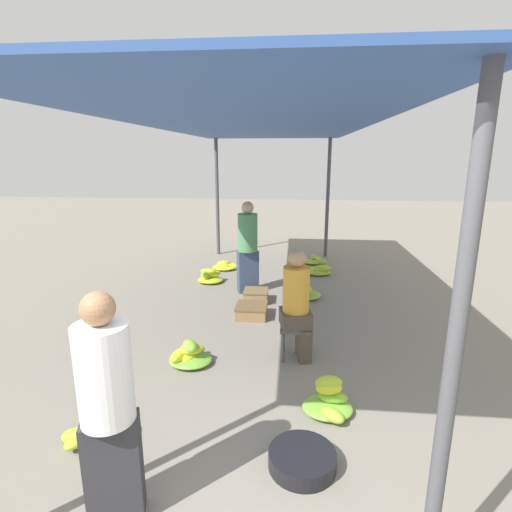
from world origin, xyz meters
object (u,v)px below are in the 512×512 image
at_px(shopper_walking_mid, 248,246).
at_px(banana_pile_left_0, 98,431).
at_px(stool, 295,332).
at_px(crate_near, 251,311).
at_px(banana_pile_right_2, 315,260).
at_px(banana_pile_right_3, 329,402).
at_px(banana_pile_right_1, 303,292).
at_px(basin_black, 302,459).
at_px(banana_pile_left_2, 209,276).
at_px(vendor_foreground, 108,407).
at_px(vendor_seated, 297,303).
at_px(crate_mid, 256,296).
at_px(banana_pile_right_0, 318,271).
at_px(banana_pile_left_3, 225,266).
at_px(banana_pile_left_1, 189,355).

bearing_deg(shopper_walking_mid, banana_pile_left_0, -102.11).
distance_m(stool, crate_near, 1.33).
xyz_separation_m(banana_pile_right_2, banana_pile_right_3, (-0.11, -5.23, 0.04)).
relative_size(banana_pile_left_0, banana_pile_right_1, 0.96).
height_order(crate_near, shopper_walking_mid, shopper_walking_mid).
height_order(basin_black, banana_pile_left_2, banana_pile_left_2).
xyz_separation_m(vendor_foreground, vendor_seated, (1.17, 2.24, -0.13)).
distance_m(vendor_foreground, banana_pile_left_0, 1.11).
height_order(banana_pile_left_2, crate_mid, banana_pile_left_2).
xyz_separation_m(vendor_foreground, basin_black, (1.21, 0.53, -0.74)).
bearing_deg(banana_pile_left_2, basin_black, -69.48).
bearing_deg(banana_pile_right_3, crate_near, 113.62).
distance_m(vendor_foreground, shopper_walking_mid, 4.51).
bearing_deg(vendor_foreground, shopper_walking_mid, 85.64).
relative_size(stool, crate_mid, 1.03).
height_order(banana_pile_left_2, banana_pile_right_3, banana_pile_right_3).
bearing_deg(crate_mid, vendor_foreground, -97.47).
xyz_separation_m(banana_pile_left_0, crate_mid, (1.00, 3.34, 0.03)).
xyz_separation_m(crate_near, crate_mid, (0.01, 0.63, 0.01)).
relative_size(vendor_seated, banana_pile_right_2, 2.50).
relative_size(basin_black, banana_pile_left_2, 1.05).
relative_size(banana_pile_left_0, banana_pile_right_0, 1.11).
height_order(vendor_foreground, banana_pile_left_2, vendor_foreground).
bearing_deg(vendor_foreground, vendor_seated, 62.38).
xyz_separation_m(vendor_seated, banana_pile_left_3, (-1.45, 3.57, -0.60)).
bearing_deg(banana_pile_right_2, banana_pile_right_3, -91.23).
bearing_deg(banana_pile_left_0, banana_pile_right_2, 70.35).
bearing_deg(vendor_seated, banana_pile_left_1, -168.07).
height_order(vendor_seated, banana_pile_right_3, vendor_seated).
xyz_separation_m(banana_pile_left_1, crate_mid, (0.57, 2.04, 0.00)).
height_order(vendor_seated, banana_pile_right_0, vendor_seated).
xyz_separation_m(banana_pile_left_0, banana_pile_left_3, (0.20, 5.13, 0.00)).
height_order(banana_pile_left_0, banana_pile_right_2, banana_pile_right_2).
bearing_deg(vendor_seated, crate_near, 119.42).
bearing_deg(banana_pile_left_1, vendor_seated, 11.93).
bearing_deg(banana_pile_left_0, vendor_seated, 43.47).
height_order(crate_mid, shopper_walking_mid, shopper_walking_mid).
height_order(vendor_seated, crate_near, vendor_seated).
xyz_separation_m(banana_pile_right_1, crate_mid, (-0.76, -0.26, 0.01)).
bearing_deg(banana_pile_right_2, crate_mid, -113.53).
xyz_separation_m(banana_pile_left_0, banana_pile_left_2, (0.04, 4.26, 0.04)).
distance_m(vendor_seated, banana_pile_right_1, 2.13).
bearing_deg(banana_pile_left_2, banana_pile_left_0, -90.54).
distance_m(banana_pile_right_1, banana_pile_right_3, 3.07).
bearing_deg(banana_pile_right_1, vendor_seated, -93.17).
height_order(banana_pile_right_1, crate_mid, banana_pile_right_1).
relative_size(banana_pile_right_0, crate_near, 1.12).
distance_m(banana_pile_right_3, crate_near, 2.37).
height_order(stool, banana_pile_right_3, stool).
bearing_deg(vendor_foreground, stool, 62.78).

